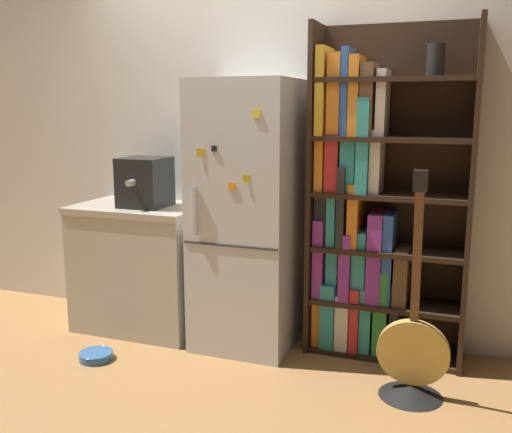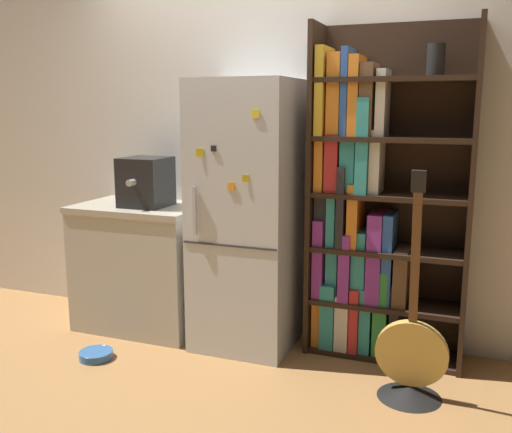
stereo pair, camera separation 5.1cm
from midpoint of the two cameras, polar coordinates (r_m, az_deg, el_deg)
name	(u,v)px [view 1 (the left image)]	position (r m, az deg, el deg)	size (l,w,h in m)	color
ground_plane	(240,350)	(3.79, -2.04, -13.22)	(16.00, 16.00, 0.00)	#A87542
wall_back	(264,144)	(3.91, 0.47, 7.28)	(8.00, 0.05, 2.60)	silver
refrigerator	(247,216)	(3.66, -1.26, 0.06)	(0.62, 0.63, 1.72)	silver
bookshelf	(368,212)	(3.60, 10.75, 0.40)	(0.96, 0.35, 2.04)	black
kitchen_counter	(142,266)	(4.12, -11.68, -4.90)	(0.88, 0.60, 0.88)	#BCB7A8
espresso_machine	(145,182)	(3.94, -11.40, 3.39)	(0.30, 0.36, 0.33)	black
guitar	(412,366)	(3.27, 14.88, -14.28)	(0.38, 0.35, 1.25)	black
pet_bowl	(96,355)	(3.79, -16.09, -13.19)	(0.21, 0.21, 0.05)	#3366A5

